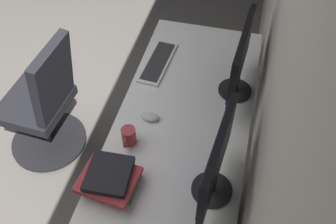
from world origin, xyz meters
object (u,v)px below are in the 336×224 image
Objects in this scene: keyboard_main at (158,62)px; coffee_mug at (129,136)px; mouse_spare at (150,117)px; book_stack_near at (110,179)px; monitor_primary at (216,162)px; office_chair at (45,107)px; monitor_secondary at (240,59)px.

coffee_mug reaches higher than keyboard_main.
mouse_spare is 0.36× the size of book_stack_near.
keyboard_main is at bearing -149.40° from monitor_primary.
book_stack_near is at bearing -8.76° from mouse_spare.
keyboard_main is 0.83m from office_chair.
monitor_primary is 0.60m from mouse_spare.
coffee_mug is (0.52, -0.50, -0.20)m from monitor_secondary.
keyboard_main is at bearing -178.79° from coffee_mug.
monitor_secondary is 1.25× the size of keyboard_main.
book_stack_near is at bearing 0.45° from keyboard_main.
monitor_secondary is at bearing 178.14° from monitor_primary.
monitor_secondary is 0.55× the size of office_chair.
office_chair is (-0.33, -0.73, -0.32)m from coffee_mug.
mouse_spare is at bearing -52.44° from monitor_secondary.
office_chair reaches higher than keyboard_main.
monitor_secondary reaches higher than monitor_primary.
coffee_mug is (0.64, 0.01, 0.04)m from keyboard_main.
office_chair is (0.18, -1.23, -0.53)m from monitor_secondary.
mouse_spare is (0.33, -0.43, -0.24)m from monitor_secondary.
monitor_secondary is 4.61× the size of coffee_mug.
mouse_spare is at bearing 9.49° from keyboard_main.
keyboard_main is at bearing 113.54° from office_chair.
keyboard_main is 0.44× the size of office_chair.
coffee_mug is at bearing 65.68° from office_chair.
office_chair is at bearing -66.46° from keyboard_main.
mouse_spare is (-0.36, -0.41, -0.23)m from monitor_primary.
coffee_mug is at bearing 178.65° from book_stack_near.
monitor_primary is 1.18× the size of keyboard_main.
coffee_mug is 0.87m from office_chair.
office_chair reaches higher than mouse_spare.
monitor_primary is 0.94× the size of monitor_secondary.
monitor_secondary reaches higher than coffee_mug.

